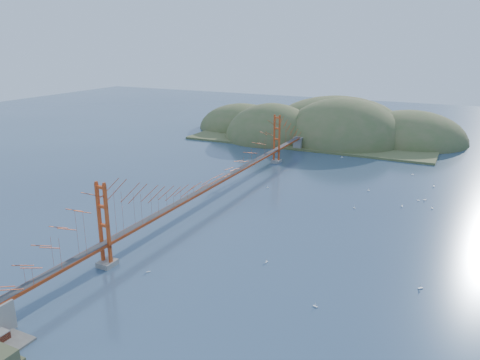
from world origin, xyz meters
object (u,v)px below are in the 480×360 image
at_px(sailboat_1, 368,190).
at_px(sailboat_2, 315,306).
at_px(bridge, 216,163).
at_px(sailboat_0, 267,262).

height_order(sailboat_1, sailboat_2, sailboat_2).
height_order(bridge, sailboat_2, bridge).
bearing_deg(bridge, sailboat_2, -44.63).
relative_size(bridge, sailboat_2, 144.33).
xyz_separation_m(bridge, sailboat_0, (18.68, -19.94, -6.87)).
distance_m(bridge, sailboat_2, 39.81).
height_order(bridge, sailboat_1, bridge).
bearing_deg(sailboat_2, sailboat_1, 94.08).
bearing_deg(sailboat_1, sailboat_0, -99.11).
bearing_deg(sailboat_1, bridge, -144.62).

